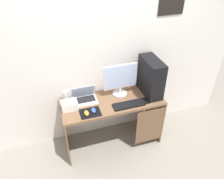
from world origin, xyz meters
name	(u,v)px	position (x,y,z in m)	size (l,w,h in m)	color
ground_plane	(112,140)	(0.00, 0.00, 0.00)	(8.00, 8.00, 0.00)	gray
wall_back	(105,54)	(0.00, 0.32, 1.30)	(4.00, 0.05, 2.60)	silver
desk	(114,110)	(0.02, -0.01, 0.61)	(1.37, 0.55, 0.77)	brown
pc_tower	(151,77)	(0.55, 0.02, 1.02)	(0.20, 0.45, 0.51)	black
monitor	(120,79)	(0.15, 0.11, 1.01)	(0.46, 0.20, 0.46)	silver
laptop	(84,97)	(-0.35, 0.12, 0.81)	(0.32, 0.23, 0.21)	white
speaker	(66,97)	(-0.58, 0.16, 0.86)	(0.07, 0.07, 0.17)	silver
projector	(70,105)	(-0.56, 0.00, 0.83)	(0.20, 0.14, 0.12)	white
keyboard	(129,105)	(0.18, -0.17, 0.78)	(0.42, 0.14, 0.02)	black
mousepad	(90,113)	(-0.33, -0.16, 0.77)	(0.26, 0.20, 0.01)	black
mouse_left	(94,110)	(-0.29, -0.15, 0.79)	(0.06, 0.10, 0.03)	#2D51B2
mouse_right	(86,113)	(-0.38, -0.17, 0.79)	(0.06, 0.10, 0.03)	orange
cell_phone	(146,101)	(0.43, -0.15, 0.77)	(0.07, 0.13, 0.01)	black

